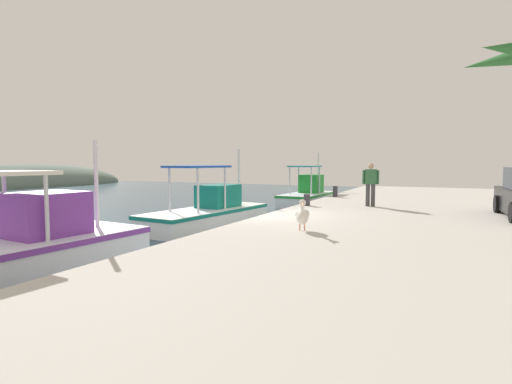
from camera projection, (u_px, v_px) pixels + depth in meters
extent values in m
cube|color=#BCB7AD|center=(426.00, 238.00, 11.32)|extent=(36.00, 10.00, 0.80)
ellipsoid|color=#596B60|center=(31.00, 185.00, 44.12)|extent=(23.69, 10.82, 4.64)
cube|color=white|center=(15.00, 263.00, 8.17)|extent=(5.50, 2.56, 0.95)
cube|color=#723399|center=(15.00, 244.00, 8.14)|extent=(5.54, 2.60, 0.12)
cube|color=#723399|center=(45.00, 214.00, 8.68)|extent=(1.60, 1.40, 0.93)
cylinder|color=silver|center=(47.00, 209.00, 7.92)|extent=(0.08, 0.08, 1.33)
cylinder|color=silver|center=(5.00, 205.00, 8.66)|extent=(0.08, 0.08, 1.33)
cylinder|color=silver|center=(96.00, 184.00, 9.79)|extent=(0.10, 0.10, 2.11)
torus|color=orange|center=(24.00, 212.00, 8.97)|extent=(0.55, 0.14, 0.54)
cube|color=white|center=(207.00, 218.00, 15.73)|extent=(6.17, 2.56, 0.71)
cube|color=#0F7260|center=(207.00, 211.00, 15.71)|extent=(6.21, 2.60, 0.12)
cube|color=#0F7260|center=(218.00, 196.00, 16.31)|extent=(1.79, 1.33, 0.91)
cylinder|color=silver|center=(198.00, 191.00, 14.15)|extent=(0.08, 0.08, 1.61)
cylinder|color=silver|center=(169.00, 190.00, 14.85)|extent=(0.08, 0.08, 1.61)
cylinder|color=silver|center=(225.00, 188.00, 15.53)|extent=(0.08, 0.08, 1.61)
cylinder|color=silver|center=(198.00, 187.00, 16.23)|extent=(0.08, 0.08, 1.61)
cube|color=#1E4CB2|center=(198.00, 167.00, 15.13)|extent=(2.56, 1.67, 0.08)
cylinder|color=silver|center=(239.00, 177.00, 17.53)|extent=(0.10, 0.10, 2.38)
cube|color=white|center=(307.00, 199.00, 23.70)|extent=(5.03, 2.14, 0.71)
cube|color=#1E8C2D|center=(307.00, 194.00, 23.68)|extent=(5.07, 2.19, 0.12)
cube|color=#1E8C2D|center=(311.00, 184.00, 24.18)|extent=(1.44, 1.20, 1.07)
cylinder|color=silver|center=(311.00, 181.00, 22.34)|extent=(0.08, 0.08, 1.54)
cylinder|color=silver|center=(290.00, 181.00, 22.96)|extent=(0.08, 0.08, 1.54)
cylinder|color=silver|center=(319.00, 180.00, 23.50)|extent=(0.08, 0.08, 1.54)
cylinder|color=silver|center=(299.00, 180.00, 24.13)|extent=(0.08, 0.08, 1.54)
cube|color=teal|center=(305.00, 166.00, 23.17)|extent=(2.07, 1.49, 0.08)
cylinder|color=silver|center=(318.00, 172.00, 25.21)|extent=(0.10, 0.10, 2.41)
cylinder|color=tan|center=(300.00, 226.00, 10.23)|extent=(0.04, 0.04, 0.22)
cylinder|color=tan|center=(305.00, 226.00, 10.22)|extent=(0.04, 0.04, 0.22)
ellipsoid|color=white|center=(302.00, 216.00, 10.16)|extent=(0.71, 0.52, 0.40)
ellipsoid|color=silver|center=(302.00, 214.00, 10.20)|extent=(0.64, 0.53, 0.28)
cylinder|color=white|center=(303.00, 209.00, 9.95)|extent=(0.21, 0.15, 0.27)
sphere|color=white|center=(303.00, 203.00, 9.86)|extent=(0.21, 0.21, 0.16)
cone|color=#F2B272|center=(303.00, 204.00, 9.66)|extent=(0.31, 0.17, 0.07)
cylinder|color=#3F3F42|center=(373.00, 195.00, 15.75)|extent=(0.16, 0.16, 0.88)
cylinder|color=#3F3F42|center=(368.00, 195.00, 15.79)|extent=(0.16, 0.16, 0.88)
cube|color=#33663F|center=(371.00, 177.00, 15.72)|extent=(0.32, 0.48, 0.58)
cylinder|color=#33663F|center=(378.00, 177.00, 15.66)|extent=(0.10, 0.10, 0.55)
cylinder|color=#33663F|center=(364.00, 177.00, 15.78)|extent=(0.10, 0.10, 0.55)
sphere|color=tan|center=(371.00, 166.00, 15.69)|extent=(0.22, 0.22, 0.22)
cylinder|color=black|center=(497.00, 204.00, 13.78)|extent=(0.61, 0.21, 0.60)
cylinder|color=#333338|center=(307.00, 200.00, 16.06)|extent=(0.26, 0.26, 0.45)
cylinder|color=#333338|center=(335.00, 191.00, 20.14)|extent=(0.24, 0.24, 0.54)
cone|color=#2D6B33|center=(498.00, 61.00, 8.73)|extent=(1.20, 1.54, 0.44)
cone|color=#2D6B33|center=(510.00, 49.00, 8.00)|extent=(1.02, 1.26, 0.44)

